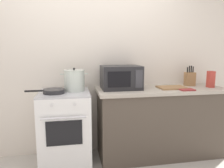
{
  "coord_description": "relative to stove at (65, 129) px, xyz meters",
  "views": [
    {
      "loc": [
        -0.24,
        -1.99,
        1.42
      ],
      "look_at": [
        0.24,
        0.6,
        1.0
      ],
      "focal_mm": 34.42,
      "sensor_mm": 36.0,
      "label": 1
    }
  ],
  "objects": [
    {
      "name": "oven_mitt",
      "position": [
        1.51,
        -0.16,
        0.47
      ],
      "size": [
        0.18,
        0.14,
        0.02
      ],
      "primitive_type": "cube",
      "color": "#993333",
      "rests_on": "countertop_right"
    },
    {
      "name": "stove",
      "position": [
        0.0,
        0.0,
        0.0
      ],
      "size": [
        0.6,
        0.64,
        0.92
      ],
      "color": "white",
      "rests_on": "ground_plane"
    },
    {
      "name": "knife_block",
      "position": [
        1.72,
        0.14,
        0.56
      ],
      "size": [
        0.13,
        0.1,
        0.28
      ],
      "color": "#997047",
      "rests_on": "countertop_right"
    },
    {
      "name": "microwave",
      "position": [
        0.72,
        0.08,
        0.61
      ],
      "size": [
        0.5,
        0.37,
        0.3
      ],
      "color": "#232326",
      "rests_on": "countertop_right"
    },
    {
      "name": "back_wall",
      "position": [
        0.65,
        0.37,
        0.79
      ],
      "size": [
        4.4,
        0.1,
        2.5
      ],
      "primitive_type": "cube",
      "color": "silver",
      "rests_on": "ground_plane"
    },
    {
      "name": "pasta_box",
      "position": [
        1.93,
        -0.03,
        0.57
      ],
      "size": [
        0.08,
        0.08,
        0.22
      ],
      "primitive_type": "cube",
      "color": "#B73D33",
      "rests_on": "countertop_right"
    },
    {
      "name": "frying_pan",
      "position": [
        -0.12,
        -0.06,
        0.48
      ],
      "size": [
        0.45,
        0.25,
        0.05
      ],
      "color": "#28282B",
      "rests_on": "stove"
    },
    {
      "name": "lower_cabinet_right",
      "position": [
        1.25,
        0.02,
        -0.02
      ],
      "size": [
        1.64,
        0.56,
        0.88
      ],
      "primitive_type": "cube",
      "color": "#4C4238",
      "rests_on": "ground_plane"
    },
    {
      "name": "cutting_board",
      "position": [
        1.39,
        0.0,
        0.47
      ],
      "size": [
        0.36,
        0.26,
        0.02
      ],
      "primitive_type": "cube",
      "color": "#997047",
      "rests_on": "countertop_right"
    },
    {
      "name": "countertop_right",
      "position": [
        1.25,
        0.02,
        0.44
      ],
      "size": [
        1.7,
        0.6,
        0.04
      ],
      "primitive_type": "cube",
      "color": "#ADA393",
      "rests_on": "lower_cabinet_right"
    },
    {
      "name": "stock_pot",
      "position": [
        0.13,
        0.06,
        0.59
      ],
      "size": [
        0.34,
        0.26,
        0.29
      ],
      "color": "silver",
      "rests_on": "stove"
    }
  ]
}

